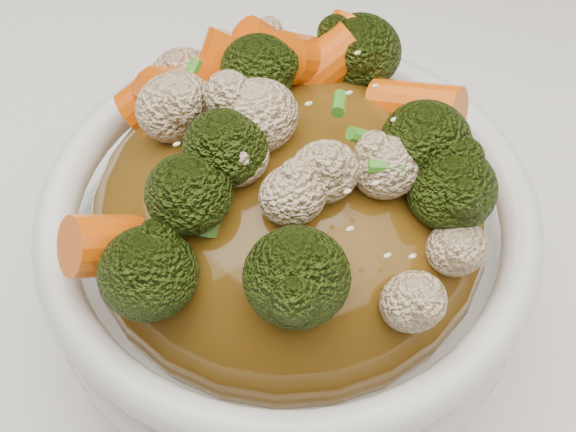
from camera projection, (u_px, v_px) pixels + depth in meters
tablecloth at (397, 350)px, 0.48m from camera, size 1.20×0.80×0.04m
bowl at (288, 258)px, 0.44m from camera, size 0.28×0.28×0.09m
sauce_base at (288, 220)px, 0.41m from camera, size 0.22×0.22×0.10m
carrots at (288, 122)px, 0.36m from camera, size 0.22×0.22×0.05m
broccoli at (288, 124)px, 0.36m from camera, size 0.22×0.22×0.05m
cauliflower at (288, 128)px, 0.36m from camera, size 0.22×0.22×0.04m
scallions at (288, 120)px, 0.36m from camera, size 0.17×0.17×0.02m
sesame_seeds at (288, 120)px, 0.36m from camera, size 0.20×0.20×0.01m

